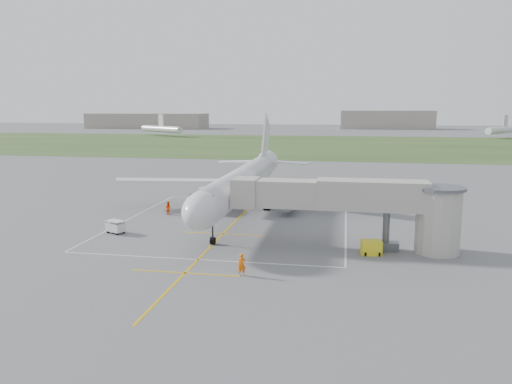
% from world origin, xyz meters
% --- Properties ---
extents(ground, '(700.00, 700.00, 0.00)m').
position_xyz_m(ground, '(0.00, 0.00, 0.00)').
color(ground, '#565658').
rests_on(ground, ground).
extents(grass_strip, '(700.00, 120.00, 0.02)m').
position_xyz_m(grass_strip, '(0.00, 130.00, 0.01)').
color(grass_strip, '#2F4B20').
rests_on(grass_strip, ground).
extents(apron_markings, '(28.20, 60.00, 0.01)m').
position_xyz_m(apron_markings, '(0.00, -5.82, 0.01)').
color(apron_markings, gold).
rests_on(apron_markings, ground).
extents(airliner, '(38.93, 46.75, 13.52)m').
position_xyz_m(airliner, '(-0.00, 0.75, 4.39)').
color(airliner, silver).
rests_on(airliner, ground).
extents(jet_bridge, '(23.40, 5.00, 7.20)m').
position_xyz_m(jet_bridge, '(15.72, -13.50, 4.74)').
color(jet_bridge, '#ABA49B').
rests_on(jet_bridge, ground).
extents(gpu_unit, '(2.13, 1.64, 1.47)m').
position_xyz_m(gpu_unit, '(16.50, -15.34, 0.72)').
color(gpu_unit, yellow).
rests_on(gpu_unit, ground).
extents(baggage_cart, '(2.50, 2.08, 1.50)m').
position_xyz_m(baggage_cart, '(-12.36, -11.90, 0.77)').
color(baggage_cart, silver).
rests_on(baggage_cart, ground).
extents(ramp_worker_nose, '(0.83, 0.67, 1.96)m').
position_xyz_m(ramp_worker_nose, '(5.11, -23.76, 0.98)').
color(ramp_worker_nose, '#F26407').
rests_on(ramp_worker_nose, ground).
extents(ramp_worker_wing, '(1.09, 0.98, 1.82)m').
position_xyz_m(ramp_worker_wing, '(-9.86, -1.12, 0.91)').
color(ramp_worker_wing, '#F54307').
rests_on(ramp_worker_wing, ground).
extents(distant_hangars, '(345.00, 49.00, 12.00)m').
position_xyz_m(distant_hangars, '(-16.15, 265.19, 5.17)').
color(distant_hangars, gray).
rests_on(distant_hangars, ground).
extents(distant_aircraft, '(191.43, 41.18, 8.85)m').
position_xyz_m(distant_aircraft, '(5.37, 182.93, 3.59)').
color(distant_aircraft, silver).
rests_on(distant_aircraft, ground).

